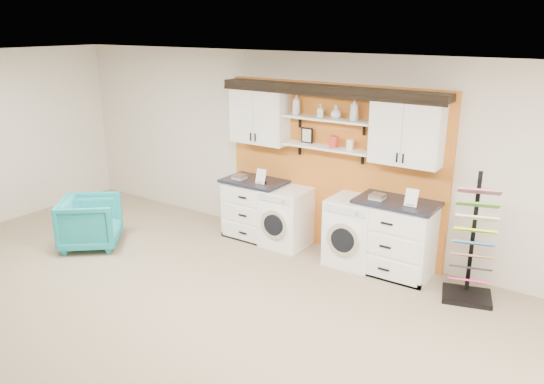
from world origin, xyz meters
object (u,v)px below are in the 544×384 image
Objects in this scene: base_cabinet_right at (395,237)px; dryer at (354,231)px; base_cabinet_left at (255,208)px; washer at (286,217)px; armchair at (90,222)px; sample_rack at (471,259)px.

base_cabinet_right is 0.58m from dryer.
base_cabinet_right reaches higher than base_cabinet_left.
washer is 2.89m from armchair.
dryer is at bearing -0.00° from washer.
base_cabinet_left is 0.91× the size of base_cabinet_right.
armchair is at bearing -154.31° from dryer.
sample_rack is 5.28m from armchair.
sample_rack is (3.26, -0.13, 0.05)m from base_cabinet_left.
washer is 1.10m from dryer.
dryer is at bearing -104.33° from armchair.
base_cabinet_left is 1.01× the size of dryer.
dryer is 1.13× the size of armchair.
base_cabinet_left is at bearing -86.93° from armchair.
sample_rack is at bearing -7.30° from base_cabinet_right.
base_cabinet_right is 1.01m from sample_rack.
armchair is (-2.37, -1.67, -0.06)m from washer.
base_cabinet_right is 1.26× the size of armchair.
washer is at bearing 161.13° from sample_rack.
base_cabinet_left is 1.07× the size of washer.
sample_rack is (2.68, -0.13, 0.07)m from washer.
armchair is at bearing -179.21° from sample_rack.
dryer is at bearing 159.28° from sample_rack.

